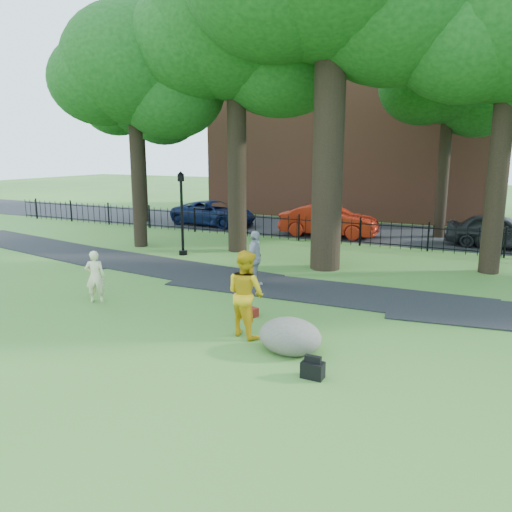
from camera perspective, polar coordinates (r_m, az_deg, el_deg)
The scene contains 16 objects.
ground at distance 12.60m, azimuth -2.38°, elevation -8.06°, with size 120.00×120.00×0.00m, color #336122.
footpath at distance 15.64m, azimuth 7.73°, elevation -4.14°, with size 36.00×2.60×0.03m, color black.
street at distance 27.33m, azimuth 13.85°, elevation 2.58°, with size 80.00×7.00×0.02m, color black.
iron_fence at distance 23.39m, azimuth 11.79°, elevation 2.61°, with size 44.00×0.04×1.20m.
brick_building at distance 35.76m, azimuth 10.78°, elevation 14.52°, with size 18.00×8.00×12.00m, color brown.
tree_row at distance 19.85m, azimuth 11.52°, elevation 22.92°, with size 26.82×7.96×12.42m.
woman at distance 15.08m, azimuth -17.91°, elevation -2.24°, with size 0.56×0.36×1.52m, color beige.
man at distance 11.73m, azimuth -1.17°, elevation -4.30°, with size 1.00×0.78×2.06m, color gold.
pedestrian at distance 15.94m, azimuth -0.14°, elevation -0.34°, with size 1.07×0.44×1.82m, color #9F9EA3.
boulder at distance 10.99m, azimuth 3.93°, elevation -8.88°, with size 1.41×1.06×0.82m, color slate.
lamppost at distance 20.94m, azimuth -8.46°, elevation 4.72°, with size 0.35×0.35×3.48m.
backpack at distance 9.95m, azimuth 6.50°, elevation -12.81°, with size 0.43×0.27×0.32m, color black.
red_bag at distance 13.32m, azimuth -0.52°, elevation -6.39°, with size 0.34×0.22×0.24m, color maroon.
red_sedan at distance 25.65m, azimuth 8.32°, elevation 4.02°, with size 1.71×4.89×1.61m, color #A41D0C.
navy_van at distance 29.24m, azimuth -4.86°, elevation 4.89°, with size 2.36×5.12×1.42m, color #0C1840.
grey_car at distance 24.88m, azimuth 26.02°, elevation 2.56°, with size 1.79×4.44×1.51m, color black.
Camera 1 is at (5.68, -10.38, 4.33)m, focal length 35.00 mm.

